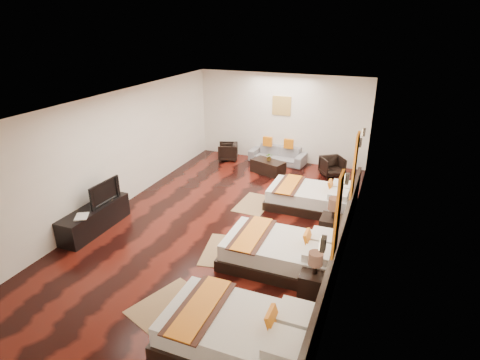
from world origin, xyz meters
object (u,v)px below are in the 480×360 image
at_px(table_plant, 269,157).
at_px(sofa, 278,155).
at_px(nightstand_a, 314,282).
at_px(figurine, 112,189).
at_px(armchair_right, 332,166).
at_px(book, 75,217).
at_px(bed_mid, 282,252).
at_px(nightstand_b, 333,227).
at_px(armchair_left, 228,152).
at_px(bed_near, 239,333).
at_px(tv, 102,192).
at_px(bed_far, 311,197).
at_px(coffee_table, 268,167).
at_px(tv_console, 95,218).

bearing_deg(table_plant, sofa, 91.65).
height_order(nightstand_a, figurine, same).
bearing_deg(armchair_right, nightstand_a, -118.41).
bearing_deg(book, bed_mid, 9.98).
bearing_deg(armchair_right, nightstand_b, -115.35).
bearing_deg(armchair_left, bed_near, 5.46).
relative_size(bed_mid, figurine, 6.48).
relative_size(bed_near, armchair_left, 3.47).
bearing_deg(bed_near, nightstand_a, 62.98).
height_order(bed_mid, tv, tv).
bearing_deg(nightstand_a, sofa, 111.51).
bearing_deg(figurine, bed_near, -32.24).
xyz_separation_m(bed_far, nightstand_a, (0.75, -3.35, 0.04)).
xyz_separation_m(book, coffee_table, (2.51, 5.18, -0.37)).
height_order(tv_console, sofa, tv_console).
bearing_deg(bed_far, nightstand_b, -62.42).
distance_m(armchair_left, coffee_table, 1.74).
bearing_deg(tv_console, figurine, 90.00).
distance_m(nightstand_b, coffee_table, 4.06).
xyz_separation_m(nightstand_b, table_plant, (-2.40, 3.25, 0.17)).
bearing_deg(bed_mid, bed_near, -90.00).
bearing_deg(bed_near, bed_far, 90.02).
bearing_deg(figurine, bed_mid, -6.30).
distance_m(tv_console, book, 0.60).
distance_m(bed_mid, nightstand_a, 1.04).
bearing_deg(table_plant, bed_mid, -69.59).
bearing_deg(sofa, table_plant, -82.63).
bearing_deg(bed_mid, bed_far, 90.03).
height_order(tv, book, tv).
relative_size(nightstand_a, book, 2.57).
bearing_deg(bed_far, armchair_left, 143.05).
bearing_deg(nightstand_b, figurine, -171.50).
height_order(nightstand_b, armchair_left, nightstand_b).
bearing_deg(coffee_table, table_plant, 18.60).
xyz_separation_m(nightstand_a, tv, (-4.89, 0.79, 0.50)).
relative_size(nightstand_a, sofa, 0.49).
height_order(nightstand_a, sofa, nightstand_a).
bearing_deg(armchair_left, bed_far, 34.23).
relative_size(bed_mid, tv_console, 1.19).
relative_size(nightstand_b, armchair_left, 1.61).
relative_size(figurine, table_plant, 1.34).
relative_size(bed_mid, coffee_table, 2.15).
height_order(coffee_table, table_plant, table_plant).
height_order(nightstand_a, armchair_left, nightstand_a).
height_order(nightstand_a, coffee_table, nightstand_a).
bearing_deg(bed_far, figurine, -152.62).
height_order(armchair_right, table_plant, table_plant).
relative_size(bed_near, book, 6.28).
relative_size(bed_near, table_plant, 8.69).
relative_size(tv, armchair_left, 1.45).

